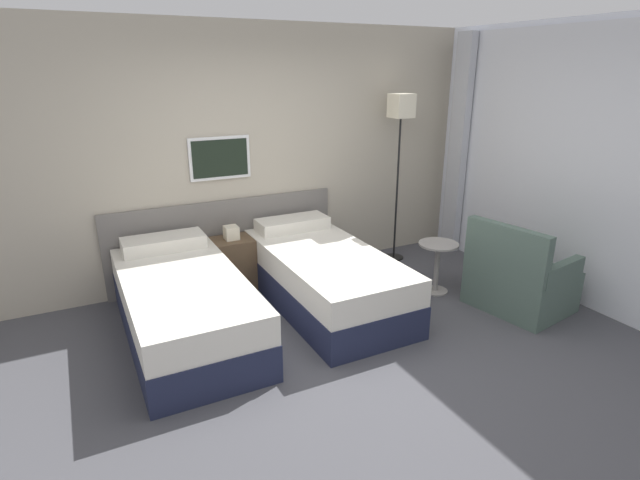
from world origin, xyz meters
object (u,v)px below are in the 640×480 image
(side_table, at_px, (437,258))
(floor_lamp, at_px, (401,121))
(armchair, at_px, (519,281))
(bed_near_door, at_px, (184,305))
(bed_near_window, at_px, (324,277))
(nightstand, at_px, (233,263))

(side_table, bearing_deg, floor_lamp, 80.18)
(side_table, height_order, armchair, armchair)
(bed_near_door, bearing_deg, armchair, -17.25)
(bed_near_window, relative_size, floor_lamp, 1.03)
(bed_near_door, height_order, floor_lamp, floor_lamp)
(bed_near_door, distance_m, side_table, 2.57)
(nightstand, bearing_deg, bed_near_window, -48.54)
(bed_near_window, distance_m, nightstand, 1.04)
(bed_near_window, xyz_separation_m, nightstand, (-0.69, 0.78, -0.00))
(bed_near_window, distance_m, side_table, 1.21)
(bed_near_door, distance_m, bed_near_window, 1.38)
(nightstand, distance_m, floor_lamp, 2.46)
(bed_near_door, xyz_separation_m, armchair, (3.02, -0.94, -0.01))
(bed_near_window, bearing_deg, floor_lamp, 28.30)
(nightstand, relative_size, armchair, 0.73)
(nightstand, xyz_separation_m, armchair, (2.33, -1.72, -0.01))
(bed_near_door, distance_m, armchair, 3.16)
(bed_near_door, bearing_deg, side_table, -6.22)
(nightstand, bearing_deg, side_table, -29.53)
(bed_near_door, relative_size, bed_near_window, 1.00)
(floor_lamp, relative_size, side_table, 3.65)
(bed_near_door, xyz_separation_m, nightstand, (0.69, 0.78, -0.00))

